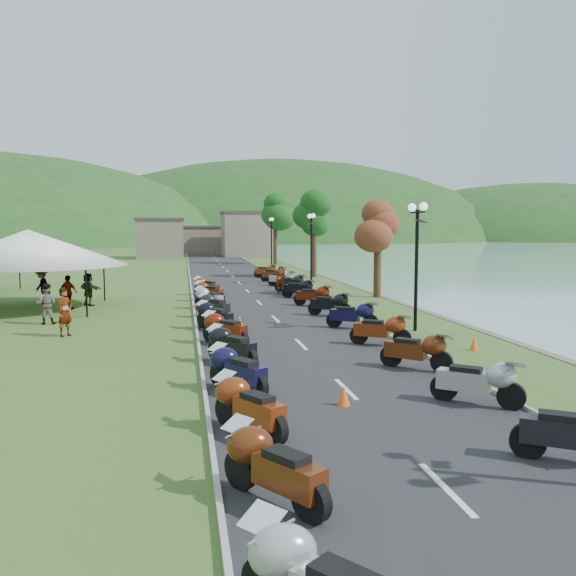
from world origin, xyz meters
name	(u,v)px	position (x,y,z in m)	size (l,w,h in m)	color
road	(239,283)	(0.00, 40.00, 0.01)	(7.00, 120.00, 0.02)	#28282A
hills_backdrop	(196,239)	(0.00, 200.00, 0.00)	(360.00, 120.00, 76.00)	#285621
far_building	(197,238)	(-2.00, 85.00, 2.50)	(18.00, 16.00, 5.00)	#78695E
moto_row_left	(226,338)	(-2.71, 14.84, 0.55)	(2.60, 36.73, 1.10)	#331411
moto_row_right	(321,300)	(2.60, 24.36, 0.55)	(2.60, 41.94, 1.10)	#331411
vendor_tent_main	(29,270)	(-11.62, 27.37, 2.00)	(6.38, 6.38, 4.00)	white
tree_lakeside	(378,245)	(7.15, 29.45, 3.10)	(2.23, 2.23, 6.19)	#1B5719
pedestrian_a	(66,336)	(-8.46, 19.19, 0.00)	(0.67, 0.49, 1.85)	slate
pedestrian_b	(47,324)	(-9.81, 22.39, 0.00)	(0.85, 0.47, 1.75)	slate
pedestrian_c	(42,303)	(-11.61, 29.88, 0.00)	(1.24, 0.51, 1.92)	slate
traffic_cone_near	(344,396)	(-0.42, 8.64, 0.25)	(0.32, 0.32, 0.49)	#F2590C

